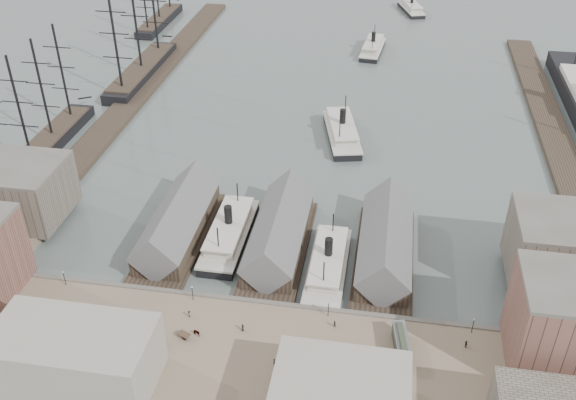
% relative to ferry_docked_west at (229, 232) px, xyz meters
% --- Properties ---
extents(ground, '(900.00, 900.00, 0.00)m').
position_rel_ferry_docked_west_xyz_m(ground, '(13.00, -18.03, -2.58)').
color(ground, '#4A5654').
rests_on(ground, ground).
extents(quay, '(180.00, 30.00, 2.00)m').
position_rel_ferry_docked_west_xyz_m(quay, '(13.00, -38.03, -1.58)').
color(quay, '#776450').
rests_on(quay, ground).
extents(seawall, '(180.00, 1.20, 2.30)m').
position_rel_ferry_docked_west_xyz_m(seawall, '(13.00, -23.23, -1.43)').
color(seawall, '#59544C').
rests_on(seawall, ground).
extents(west_wharf, '(10.00, 220.00, 1.60)m').
position_rel_ferry_docked_west_xyz_m(west_wharf, '(-55.00, 81.97, -1.78)').
color(west_wharf, '#2D231C').
rests_on(west_wharf, ground).
extents(east_wharf, '(10.00, 180.00, 1.60)m').
position_rel_ferry_docked_west_xyz_m(east_wharf, '(91.00, 71.97, -1.78)').
color(east_wharf, '#2D231C').
rests_on(east_wharf, ground).
extents(ferry_shed_west, '(14.00, 42.00, 12.60)m').
position_rel_ferry_docked_west_xyz_m(ferry_shed_west, '(-13.00, -1.15, 2.06)').
color(ferry_shed_west, '#2D231C').
rests_on(ferry_shed_west, ground).
extents(ferry_shed_center, '(14.00, 42.00, 12.60)m').
position_rel_ferry_docked_west_xyz_m(ferry_shed_center, '(13.00, -1.15, 2.06)').
color(ferry_shed_center, '#2D231C').
rests_on(ferry_shed_center, ground).
extents(ferry_shed_east, '(14.00, 42.00, 12.60)m').
position_rel_ferry_docked_west_xyz_m(ferry_shed_east, '(39.00, -1.15, 2.06)').
color(ferry_shed_east, '#2D231C').
rests_on(ferry_shed_east, ground).
extents(warehouse_west_back, '(26.00, 20.00, 14.00)m').
position_rel_ferry_docked_west_xyz_m(warehouse_west_back, '(-57.00, -0.03, 6.42)').
color(warehouse_west_back, '#60564C').
rests_on(warehouse_west_back, west_land).
extents(warehouse_east_back, '(28.00, 20.00, 15.00)m').
position_rel_ferry_docked_west_xyz_m(warehouse_east_back, '(81.00, -3.03, 6.92)').
color(warehouse_east_back, '#60564C').
rests_on(warehouse_east_back, east_land).
extents(street_bldg_center, '(24.00, 16.00, 10.00)m').
position_rel_ferry_docked_west_xyz_m(street_bldg_center, '(33.00, -50.03, 4.42)').
color(street_bldg_center, gray).
rests_on(street_bldg_center, quay).
extents(street_bldg_west, '(30.00, 16.00, 12.00)m').
position_rel_ferry_docked_west_xyz_m(street_bldg_west, '(-17.00, -50.03, 5.42)').
color(street_bldg_west, gray).
rests_on(street_bldg_west, quay).
extents(lamp_post_far_w, '(0.44, 0.44, 3.92)m').
position_rel_ferry_docked_west_xyz_m(lamp_post_far_w, '(-32.00, -25.03, 2.14)').
color(lamp_post_far_w, black).
rests_on(lamp_post_far_w, quay).
extents(lamp_post_near_w, '(0.44, 0.44, 3.92)m').
position_rel_ferry_docked_west_xyz_m(lamp_post_near_w, '(-2.00, -25.03, 2.14)').
color(lamp_post_near_w, black).
rests_on(lamp_post_near_w, quay).
extents(lamp_post_near_e, '(0.44, 0.44, 3.92)m').
position_rel_ferry_docked_west_xyz_m(lamp_post_near_e, '(28.00, -25.03, 2.14)').
color(lamp_post_near_e, black).
rests_on(lamp_post_near_e, quay).
extents(lamp_post_far_e, '(0.44, 0.44, 3.92)m').
position_rel_ferry_docked_west_xyz_m(lamp_post_far_e, '(58.00, -25.03, 2.14)').
color(lamp_post_far_e, black).
rests_on(lamp_post_far_e, quay).
extents(ferry_docked_west, '(9.23, 30.78, 10.99)m').
position_rel_ferry_docked_west_xyz_m(ferry_docked_west, '(0.00, 0.00, 0.00)').
color(ferry_docked_west, black).
rests_on(ferry_docked_west, ground).
extents(ferry_docked_east, '(8.76, 29.21, 10.43)m').
position_rel_ferry_docked_west_xyz_m(ferry_docked_east, '(26.00, -8.23, -0.13)').
color(ferry_docked_east, black).
rests_on(ferry_docked_east, ground).
extents(ferry_open_near, '(15.92, 31.81, 10.90)m').
position_rel_ferry_docked_west_xyz_m(ferry_open_near, '(22.64, 59.90, -0.02)').
color(ferry_open_near, black).
rests_on(ferry_open_near, ground).
extents(ferry_open_mid, '(10.28, 26.82, 9.36)m').
position_rel_ferry_docked_west_xyz_m(ferry_open_mid, '(27.91, 140.22, -0.38)').
color(ferry_open_mid, black).
rests_on(ferry_open_mid, ground).
extents(ferry_open_far, '(14.48, 25.62, 8.76)m').
position_rel_ferry_docked_west_xyz_m(ferry_open_far, '(43.61, 200.35, -0.52)').
color(ferry_open_far, black).
rests_on(ferry_open_far, ground).
extents(sailing_ship_near, '(8.44, 58.17, 34.71)m').
position_rel_ferry_docked_west_xyz_m(sailing_ship_near, '(-68.37, 34.12, -0.03)').
color(sailing_ship_near, black).
rests_on(sailing_ship_near, ground).
extents(sailing_ship_mid, '(9.82, 56.75, 40.38)m').
position_rel_ferry_docked_west_xyz_m(sailing_ship_mid, '(-59.74, 98.37, 0.32)').
color(sailing_ship_mid, black).
rests_on(sailing_ship_mid, ground).
extents(sailing_ship_far, '(8.18, 45.43, 33.62)m').
position_rel_ferry_docked_west_xyz_m(sailing_ship_far, '(-74.17, 160.74, -0.15)').
color(sailing_ship_far, black).
rests_on(sailing_ship_far, ground).
extents(tram, '(4.21, 10.33, 3.57)m').
position_rel_ferry_docked_west_xyz_m(tram, '(43.51, -32.47, 1.25)').
color(tram, black).
rests_on(tram, quay).
extents(horse_cart_left, '(4.61, 3.54, 1.49)m').
position_rel_ferry_docked_west_xyz_m(horse_cart_left, '(-15.97, -35.21, 0.20)').
color(horse_cart_left, black).
rests_on(horse_cart_left, quay).
extents(horse_cart_center, '(4.94, 2.95, 1.62)m').
position_rel_ferry_docked_west_xyz_m(horse_cart_center, '(1.17, -35.76, 0.24)').
color(horse_cart_center, black).
rests_on(horse_cart_center, quay).
extents(horse_cart_right, '(4.86, 3.49, 1.72)m').
position_rel_ferry_docked_west_xyz_m(horse_cart_right, '(27.62, -42.46, 0.28)').
color(horse_cart_right, black).
rests_on(horse_cart_right, quay).
extents(pedestrian_0, '(0.80, 0.77, 1.77)m').
position_rel_ferry_docked_west_xyz_m(pedestrian_0, '(-29.92, -33.20, 0.31)').
color(pedestrian_0, black).
rests_on(pedestrian_0, quay).
extents(pedestrian_1, '(1.01, 0.87, 1.79)m').
position_rel_ferry_docked_west_xyz_m(pedestrian_1, '(-20.64, -41.49, 0.32)').
color(pedestrian_1, black).
rests_on(pedestrian_1, quay).
extents(pedestrian_2, '(1.06, 1.20, 1.62)m').
position_rel_ferry_docked_west_xyz_m(pedestrian_2, '(-1.22, -30.32, 0.23)').
color(pedestrian_2, black).
rests_on(pedestrian_2, quay).
extents(pedestrian_3, '(0.80, 1.10, 1.73)m').
position_rel_ferry_docked_west_xyz_m(pedestrian_3, '(-4.15, -38.84, 0.29)').
color(pedestrian_3, black).
rests_on(pedestrian_3, quay).
extents(pedestrian_4, '(0.70, 0.92, 1.70)m').
position_rel_ferry_docked_west_xyz_m(pedestrian_4, '(10.96, -32.43, 0.27)').
color(pedestrian_4, black).
rests_on(pedestrian_4, quay).
extents(pedestrian_5, '(0.67, 0.77, 1.78)m').
position_rel_ferry_docked_west_xyz_m(pedestrian_5, '(19.19, -40.67, 0.31)').
color(pedestrian_5, black).
rests_on(pedestrian_5, quay).
extents(pedestrian_6, '(0.95, 0.88, 1.58)m').
position_rel_ferry_docked_west_xyz_m(pedestrian_6, '(29.65, -28.08, 0.21)').
color(pedestrian_6, black).
rests_on(pedestrian_6, quay).
extents(pedestrian_7, '(1.18, 1.15, 1.62)m').
position_rel_ferry_docked_west_xyz_m(pedestrian_7, '(37.86, -38.55, 0.24)').
color(pedestrian_7, black).
rests_on(pedestrian_7, quay).
extents(pedestrian_8, '(0.77, 1.13, 1.78)m').
position_rel_ferry_docked_west_xyz_m(pedestrian_8, '(56.54, -29.42, 0.31)').
color(pedestrian_8, black).
rests_on(pedestrian_8, quay).
extents(pedestrian_9, '(0.92, 0.79, 1.60)m').
position_rel_ferry_docked_west_xyz_m(pedestrian_9, '(70.43, -39.70, 0.22)').
color(pedestrian_9, black).
rests_on(pedestrian_9, quay).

